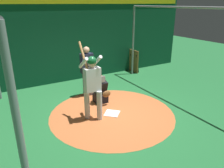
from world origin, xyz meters
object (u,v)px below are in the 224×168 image
(home_plate, at_px, (112,113))
(catcher, at_px, (101,92))
(batter, at_px, (92,82))
(umpire, at_px, (87,69))
(bat_rack, at_px, (132,61))

(home_plate, relative_size, catcher, 0.44)
(home_plate, height_order, batter, batter)
(home_plate, distance_m, umpire, 1.90)
(catcher, bearing_deg, umpire, -170.47)
(catcher, xyz_separation_m, bat_rack, (-2.46, 2.97, 0.11))
(home_plate, distance_m, bat_rack, 4.53)
(umpire, bearing_deg, catcher, 9.53)
(batter, height_order, umpire, batter)
(batter, bearing_deg, home_plate, 87.99)
(home_plate, bearing_deg, umpire, -178.31)
(bat_rack, bearing_deg, umpire, -61.28)
(home_plate, bearing_deg, catcher, 174.60)
(batter, bearing_deg, bat_rack, 132.03)
(batter, relative_size, umpire, 1.23)
(home_plate, relative_size, batter, 0.19)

